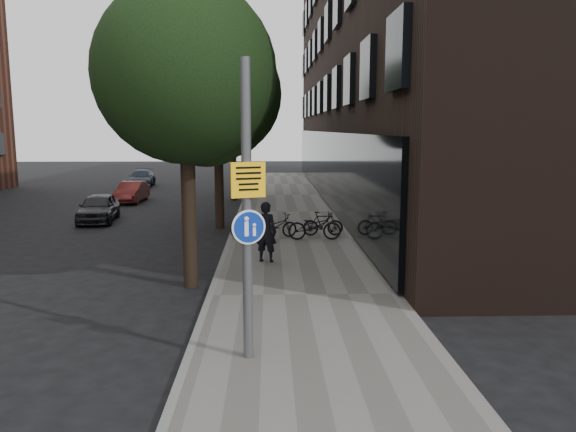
{
  "coord_description": "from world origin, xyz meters",
  "views": [
    {
      "loc": [
        -0.6,
        -9.37,
        3.97
      ],
      "look_at": [
        -0.18,
        3.24,
        2.0
      ],
      "focal_mm": 35.0,
      "sensor_mm": 36.0,
      "label": 1
    }
  ],
  "objects_px": {
    "parked_bike_facade_near": "(315,226)",
    "signpost": "(247,211)",
    "parked_car_near": "(98,208)",
    "pedestrian": "(266,232)"
  },
  "relations": [
    {
      "from": "parked_bike_facade_near",
      "to": "pedestrian",
      "type": "bearing_deg",
      "value": 153.23
    },
    {
      "from": "parked_bike_facade_near",
      "to": "signpost",
      "type": "bearing_deg",
      "value": 169.99
    },
    {
      "from": "signpost",
      "to": "pedestrian",
      "type": "height_order",
      "value": "signpost"
    },
    {
      "from": "signpost",
      "to": "parked_bike_facade_near",
      "type": "height_order",
      "value": "signpost"
    },
    {
      "from": "signpost",
      "to": "pedestrian",
      "type": "distance_m",
      "value": 7.11
    },
    {
      "from": "parked_bike_facade_near",
      "to": "parked_car_near",
      "type": "distance_m",
      "value": 10.17
    },
    {
      "from": "pedestrian",
      "to": "parked_bike_facade_near",
      "type": "height_order",
      "value": "pedestrian"
    },
    {
      "from": "signpost",
      "to": "parked_bike_facade_near",
      "type": "xyz_separation_m",
      "value": [
        1.94,
        10.14,
        -2.02
      ]
    },
    {
      "from": "pedestrian",
      "to": "parked_car_near",
      "type": "distance_m",
      "value": 10.87
    },
    {
      "from": "signpost",
      "to": "parked_bike_facade_near",
      "type": "relative_size",
      "value": 2.68
    }
  ]
}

